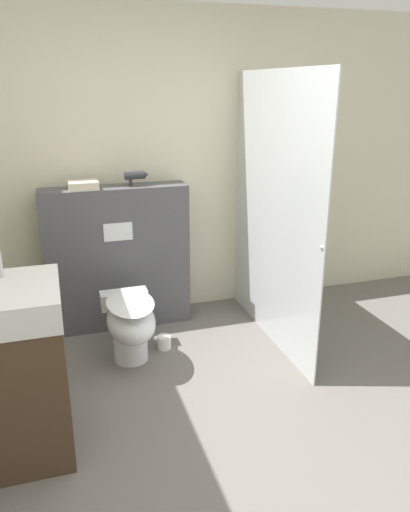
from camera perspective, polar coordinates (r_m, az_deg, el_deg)
ground_plane at (r=2.84m, az=5.04°, el=-23.27°), size 12.00×12.00×0.00m
wall_back at (r=4.20m, az=-5.59°, el=9.96°), size 8.00×0.06×2.50m
partition_panel at (r=4.08m, az=-9.95°, el=-0.22°), size 1.14×0.26×1.16m
shower_glass at (r=3.73m, az=7.82°, el=4.87°), size 0.04×1.51×2.01m
toilet at (r=3.59m, az=-8.54°, el=-7.59°), size 0.35×0.64×0.51m
sink_vanity at (r=2.86m, az=-21.21°, el=-12.28°), size 0.56×0.57×1.10m
hair_drier at (r=3.92m, az=-7.94°, el=9.09°), size 0.19×0.06×0.12m
folded_towel at (r=3.89m, az=-13.74°, el=7.88°), size 0.22×0.19×0.06m
spare_toilet_roll at (r=3.86m, az=-4.69°, el=-9.79°), size 0.10×0.10×0.10m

